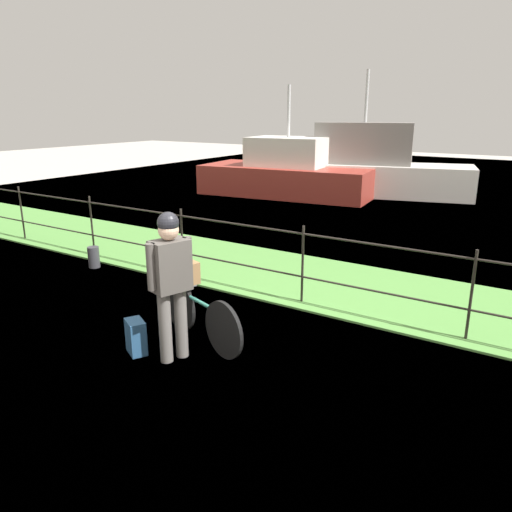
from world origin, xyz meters
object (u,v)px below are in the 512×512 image
(cyclist_person, at_px, (171,274))
(moored_boat_far, at_px, (288,174))
(bicycle_main, at_px, (200,315))
(terrier_dog, at_px, (183,256))
(wooden_crate, at_px, (183,272))
(moored_boat_near, at_px, (362,169))
(mooring_bollard, at_px, (94,257))
(backpack_on_paving, at_px, (136,337))

(cyclist_person, bearing_deg, moored_boat_far, 112.96)
(moored_boat_far, bearing_deg, bicycle_main, -66.14)
(terrier_dog, relative_size, moored_boat_far, 0.06)
(wooden_crate, distance_m, moored_boat_far, 10.70)
(cyclist_person, bearing_deg, terrier_dog, 118.92)
(moored_boat_near, distance_m, moored_boat_far, 2.48)
(mooring_bollard, xyz_separation_m, moored_boat_near, (1.03, 10.17, 0.65))
(backpack_on_paving, xyz_separation_m, moored_boat_far, (-3.98, 10.61, 0.49))
(cyclist_person, distance_m, backpack_on_paving, 0.93)
(terrier_dog, relative_size, mooring_bollard, 0.86)
(wooden_crate, xyz_separation_m, moored_boat_far, (-4.09, 9.89, -0.12))
(bicycle_main, distance_m, mooring_bollard, 3.69)
(bicycle_main, bearing_deg, wooden_crate, 161.82)
(wooden_crate, height_order, cyclist_person, cyclist_person)
(terrier_dog, distance_m, moored_boat_near, 11.55)
(backpack_on_paving, bearing_deg, mooring_bollard, 175.77)
(mooring_bollard, distance_m, moored_boat_near, 10.25)
(bicycle_main, height_order, cyclist_person, cyclist_person)
(bicycle_main, height_order, moored_boat_far, moored_boat_far)
(bicycle_main, distance_m, moored_boat_near, 11.71)
(cyclist_person, bearing_deg, bicycle_main, 92.10)
(moored_boat_near, bearing_deg, moored_boat_far, -143.87)
(bicycle_main, distance_m, moored_boat_far, 10.93)
(terrier_dog, xyz_separation_m, backpack_on_paving, (-0.14, -0.72, -0.82))
(bicycle_main, relative_size, cyclist_person, 0.93)
(moored_boat_near, height_order, moored_boat_far, moored_boat_near)
(moored_boat_near, bearing_deg, bicycle_main, -78.05)
(bicycle_main, relative_size, mooring_bollard, 4.17)
(bicycle_main, distance_m, terrier_dog, 0.73)
(moored_boat_near, bearing_deg, wooden_crate, -79.52)
(backpack_on_paving, relative_size, moored_boat_near, 0.06)
(moored_boat_near, bearing_deg, backpack_on_paving, -80.67)
(moored_boat_far, bearing_deg, moored_boat_near, 36.13)
(backpack_on_paving, height_order, moored_boat_far, moored_boat_far)
(wooden_crate, relative_size, moored_boat_far, 0.06)
(bicycle_main, height_order, terrier_dog, terrier_dog)
(terrier_dog, xyz_separation_m, mooring_bollard, (-3.15, 1.18, -0.83))
(cyclist_person, distance_m, moored_boat_far, 11.38)
(backpack_on_paving, distance_m, moored_boat_near, 12.25)
(cyclist_person, height_order, mooring_bollard, cyclist_person)
(backpack_on_paving, distance_m, mooring_bollard, 3.56)
(mooring_bollard, bearing_deg, moored_boat_near, 84.20)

